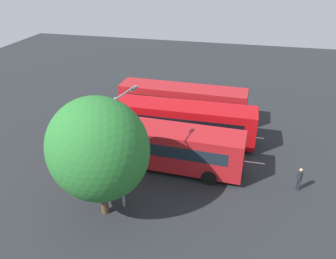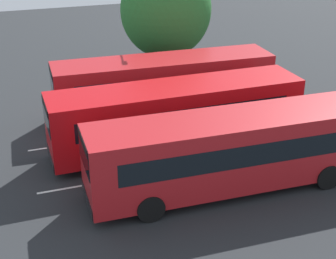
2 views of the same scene
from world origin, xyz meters
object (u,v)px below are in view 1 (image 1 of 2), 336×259
Objects in this scene: street_lamp at (122,146)px; bus_far_left at (162,145)px; pedestrian at (299,177)px; depot_tree at (98,150)px; bus_center_right at (183,101)px; bus_center_left at (184,121)px.

bus_far_left is at bearing -4.48° from street_lamp.
depot_tree is (-11.36, -4.91, 3.41)m from pedestrian.
depot_tree is (-2.00, -13.53, 2.66)m from bus_center_right.
bus_far_left and bus_center_right have the same top height.
bus_far_left is 7.00× the size of pedestrian.
street_lamp is 0.97× the size of depot_tree.
bus_center_left is 1.61× the size of street_lamp.
bus_center_left is (0.78, 4.07, 0.00)m from bus_far_left.
pedestrian is 12.83m from depot_tree.
street_lamp reaches higher than bus_center_left.
street_lamp is (-1.90, -8.59, 2.41)m from bus_center_left.
depot_tree reaches higher than bus_center_left.
bus_center_left is 4.04m from bus_center_right.
street_lamp is at bearing 46.43° from depot_tree.
depot_tree is at bearing 145.86° from street_lamp.
bus_center_left is 9.74m from pedestrian.
bus_center_right is 1.58× the size of depot_tree.
street_lamp reaches higher than pedestrian.
depot_tree is at bearing -108.02° from bus_far_left.
bus_far_left is at bearing -87.88° from bus_center_right.
bus_far_left is 8.02m from bus_center_right.
bus_center_left is at bearing -76.24° from bus_center_right.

